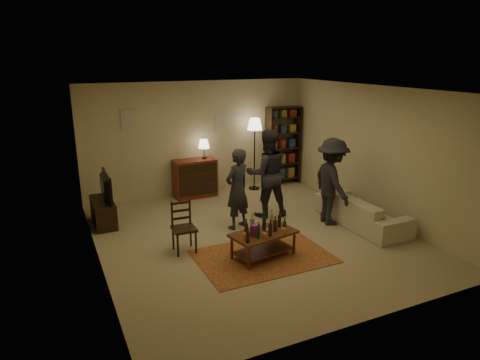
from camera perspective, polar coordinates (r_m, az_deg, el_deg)
floor at (r=8.09m, az=1.77°, el=-7.48°), size 6.00×6.00×0.00m
room_shell at (r=10.07m, az=-9.20°, el=7.81°), size 6.00×6.00×6.00m
rug at (r=7.32m, az=3.10°, el=-10.13°), size 2.20×1.50×0.01m
coffee_table at (r=7.15m, az=3.10°, el=-7.36°), size 1.17×0.78×0.78m
dining_chair at (r=7.42m, az=-7.61°, el=-5.96°), size 0.40×0.40×0.90m
tv_stand at (r=8.94m, az=-17.80°, el=-3.31°), size 0.40×1.00×1.06m
dresser at (r=10.23m, az=-6.00°, el=0.39°), size 1.00×0.50×1.36m
bookshelf at (r=11.15m, az=5.75°, el=4.67°), size 0.90×0.34×2.02m
floor_lamp at (r=10.53m, az=1.97°, el=6.79°), size 0.36×0.36×1.79m
sofa at (r=8.84m, az=15.88°, el=-3.92°), size 0.81×2.08×0.61m
person_left at (r=8.21m, az=-0.38°, el=-1.21°), size 0.68×0.57×1.58m
person_right at (r=8.84m, az=3.60°, el=0.89°), size 1.01×0.86×1.84m
person_by_sofa at (r=8.61m, az=12.15°, el=-0.22°), size 0.81×1.21×1.74m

